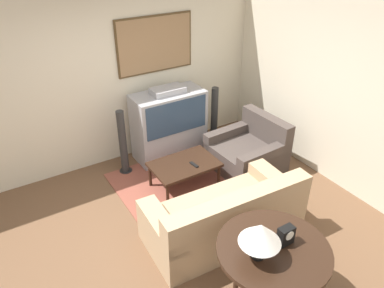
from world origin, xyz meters
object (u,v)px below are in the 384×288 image
at_px(coffee_table, 184,166).
at_px(speaker_tower_right, 214,118).
at_px(armchair, 248,152).
at_px(mantel_clock, 286,235).
at_px(console_table, 273,254).
at_px(speaker_tower_left, 123,144).
at_px(table_lamp, 260,234).
at_px(tv, 169,124).
at_px(couch, 225,218).

bearing_deg(coffee_table, speaker_tower_right, 37.08).
xyz_separation_m(armchair, mantel_clock, (-1.29, -2.07, 0.61)).
height_order(console_table, speaker_tower_left, speaker_tower_left).
bearing_deg(speaker_tower_left, table_lamp, -88.11).
distance_m(tv, armchair, 1.34).
height_order(tv, speaker_tower_right, tv).
bearing_deg(speaker_tower_left, tv, 5.43).
xyz_separation_m(tv, speaker_tower_left, (-0.83, -0.08, -0.07)).
relative_size(tv, table_lamp, 3.10).
distance_m(armchair, table_lamp, 2.75).
relative_size(coffee_table, speaker_tower_left, 0.90).
bearing_deg(mantel_clock, couch, 86.20).
distance_m(speaker_tower_left, speaker_tower_right, 1.67).
height_order(mantel_clock, speaker_tower_right, speaker_tower_right).
bearing_deg(armchair, table_lamp, -40.63).
bearing_deg(mantel_clock, speaker_tower_left, 98.19).
xyz_separation_m(console_table, table_lamp, (-0.20, 0.00, 0.35)).
xyz_separation_m(couch, speaker_tower_right, (1.18, 1.95, 0.20)).
relative_size(tv, coffee_table, 1.27).
relative_size(speaker_tower_left, speaker_tower_right, 1.00).
height_order(armchair, speaker_tower_left, speaker_tower_left).
distance_m(console_table, speaker_tower_left, 2.97).
bearing_deg(armchair, mantel_clock, -34.55).
bearing_deg(couch, tv, -96.81).
distance_m(table_lamp, speaker_tower_left, 3.01).
height_order(armchair, table_lamp, table_lamp).
xyz_separation_m(tv, mantel_clock, (-0.41, -3.03, 0.31)).
bearing_deg(coffee_table, console_table, -97.84).
bearing_deg(table_lamp, tv, 76.32).
relative_size(table_lamp, speaker_tower_right, 0.37).
height_order(armchair, console_table, armchair).
bearing_deg(speaker_tower_right, console_table, -114.95).
distance_m(coffee_table, table_lamp, 2.30).
height_order(console_table, speaker_tower_right, speaker_tower_right).
relative_size(couch, speaker_tower_right, 1.83).
bearing_deg(armchair, couch, -51.54).
relative_size(coffee_table, table_lamp, 2.45).
relative_size(armchair, speaker_tower_left, 0.98).
height_order(coffee_table, speaker_tower_right, speaker_tower_right).
xyz_separation_m(table_lamp, mantel_clock, (0.33, -0.00, -0.19)).
distance_m(couch, table_lamp, 1.32).
height_order(coffee_table, console_table, console_table).
bearing_deg(speaker_tower_left, coffee_table, -54.13).
bearing_deg(console_table, tv, 79.92).
height_order(couch, coffee_table, couch).
bearing_deg(armchair, console_table, -37.05).
height_order(tv, mantel_clock, tv).
bearing_deg(speaker_tower_left, armchair, -27.11).
bearing_deg(console_table, speaker_tower_right, 65.05).
distance_m(couch, speaker_tower_left, 2.02).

